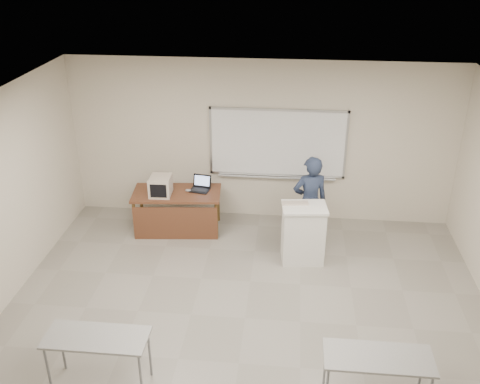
# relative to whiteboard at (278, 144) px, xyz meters

# --- Properties ---
(floor) EXTENTS (7.00, 8.00, 0.01)m
(floor) POSITION_rel_whiteboard_xyz_m (-0.30, -3.97, -1.49)
(floor) COLOR gray
(floor) RESTS_ON ground
(whiteboard) EXTENTS (2.48, 0.10, 1.31)m
(whiteboard) POSITION_rel_whiteboard_xyz_m (0.00, 0.00, 0.00)
(whiteboard) COLOR white
(whiteboard) RESTS_ON floor
(instructor_desk) EXTENTS (1.56, 0.78, 0.75)m
(instructor_desk) POSITION_rel_whiteboard_xyz_m (-1.76, -0.78, -0.92)
(instructor_desk) COLOR brown
(instructor_desk) RESTS_ON floor
(podium) EXTENTS (0.71, 0.52, 0.99)m
(podium) POSITION_rel_whiteboard_xyz_m (0.50, -1.47, -0.98)
(podium) COLOR white
(podium) RESTS_ON floor
(crt_monitor) EXTENTS (0.37, 0.42, 0.35)m
(crt_monitor) POSITION_rel_whiteboard_xyz_m (-2.01, -0.79, -0.56)
(crt_monitor) COLOR #C2B1A0
(crt_monitor) RESTS_ON instructor_desk
(laptop) EXTENTS (0.33, 0.31, 0.25)m
(laptop) POSITION_rel_whiteboard_xyz_m (-1.36, -0.51, -0.67)
(laptop) COLOR black
(laptop) RESTS_ON instructor_desk
(mouse) EXTENTS (0.12, 0.10, 0.04)m
(mouse) POSITION_rel_whiteboard_xyz_m (-1.56, -0.62, -0.71)
(mouse) COLOR #929599
(mouse) RESTS_ON instructor_desk
(keyboard) EXTENTS (0.43, 0.19, 0.02)m
(keyboard) POSITION_rel_whiteboard_xyz_m (0.35, -1.39, -0.47)
(keyboard) COLOR #C2B1A0
(keyboard) RESTS_ON podium
(presenter) EXTENTS (0.69, 0.54, 1.65)m
(presenter) POSITION_rel_whiteboard_xyz_m (0.60, -0.96, -0.66)
(presenter) COLOR black
(presenter) RESTS_ON floor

